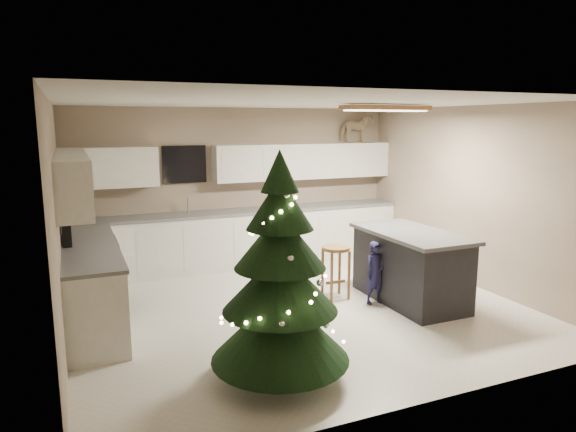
{
  "coord_description": "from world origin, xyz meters",
  "views": [
    {
      "loc": [
        -2.6,
        -5.74,
        2.36
      ],
      "look_at": [
        0.0,
        0.35,
        1.15
      ],
      "focal_mm": 32.0,
      "sensor_mm": 36.0,
      "label": 1
    }
  ],
  "objects_px": {
    "island": "(410,266)",
    "rocking_horse": "(356,128)",
    "bar_stool": "(336,259)",
    "christmas_tree": "(280,288)",
    "toddler": "(375,273)"
  },
  "relations": [
    {
      "from": "island",
      "to": "rocking_horse",
      "type": "xyz_separation_m",
      "value": [
        0.7,
        2.65,
        1.78
      ]
    },
    {
      "from": "bar_stool",
      "to": "rocking_horse",
      "type": "distance_m",
      "value": 3.16
    },
    {
      "from": "christmas_tree",
      "to": "rocking_horse",
      "type": "bearing_deg",
      "value": 51.86
    },
    {
      "from": "christmas_tree",
      "to": "rocking_horse",
      "type": "distance_m",
      "value": 5.18
    },
    {
      "from": "toddler",
      "to": "rocking_horse",
      "type": "xyz_separation_m",
      "value": [
        1.17,
        2.55,
        1.84
      ]
    },
    {
      "from": "bar_stool",
      "to": "toddler",
      "type": "relative_size",
      "value": 0.86
    },
    {
      "from": "toddler",
      "to": "rocking_horse",
      "type": "height_order",
      "value": "rocking_horse"
    },
    {
      "from": "island",
      "to": "rocking_horse",
      "type": "relative_size",
      "value": 2.89
    },
    {
      "from": "christmas_tree",
      "to": "rocking_horse",
      "type": "height_order",
      "value": "rocking_horse"
    },
    {
      "from": "rocking_horse",
      "to": "toddler",
      "type": "bearing_deg",
      "value": 158.16
    },
    {
      "from": "bar_stool",
      "to": "toddler",
      "type": "bearing_deg",
      "value": -47.18
    },
    {
      "from": "island",
      "to": "bar_stool",
      "type": "bearing_deg",
      "value": 149.54
    },
    {
      "from": "island",
      "to": "toddler",
      "type": "bearing_deg",
      "value": 168.47
    },
    {
      "from": "island",
      "to": "christmas_tree",
      "type": "xyz_separation_m",
      "value": [
        -2.39,
        -1.27,
        0.4
      ]
    },
    {
      "from": "bar_stool",
      "to": "rocking_horse",
      "type": "relative_size",
      "value": 1.21
    }
  ]
}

